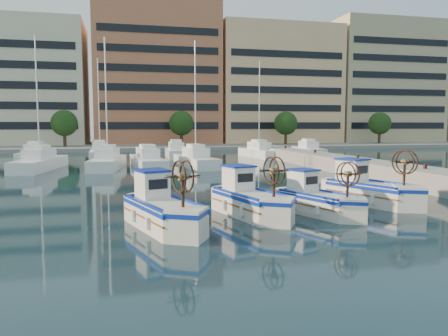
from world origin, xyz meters
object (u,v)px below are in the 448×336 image
(fishing_boat_c, at_px, (317,199))
(fishing_boat_d, at_px, (369,188))
(fishing_boat_b, at_px, (250,199))
(fishing_boat_a, at_px, (162,208))

(fishing_boat_c, bearing_deg, fishing_boat_d, 4.97)
(fishing_boat_b, distance_m, fishing_boat_d, 6.69)
(fishing_boat_a, xyz_separation_m, fishing_boat_b, (3.87, 1.45, -0.01))
(fishing_boat_a, relative_size, fishing_boat_d, 0.97)
(fishing_boat_b, bearing_deg, fishing_boat_a, -174.18)
(fishing_boat_a, distance_m, fishing_boat_c, 6.94)
(fishing_boat_c, bearing_deg, fishing_boat_a, 168.05)
(fishing_boat_b, xyz_separation_m, fishing_boat_c, (2.98, -0.34, -0.07))
(fishing_boat_c, relative_size, fishing_boat_d, 0.87)
(fishing_boat_a, bearing_deg, fishing_boat_d, -2.07)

